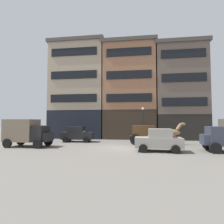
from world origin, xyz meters
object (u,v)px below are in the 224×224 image
at_px(delivery_truck_near, 27,132).
at_px(streetlamp_curbside, 143,119).
at_px(sedan_light, 159,140).
at_px(fire_hydrant_curbside, 175,138).
at_px(cargo_wagon, 144,133).
at_px(sedan_dark, 77,134).
at_px(pedestrian_officer, 209,134).
at_px(draft_horse, 173,132).

xyz_separation_m(delivery_truck_near, streetlamp_curbside, (11.20, 5.83, 1.25)).
distance_m(sedan_light, fire_hydrant_curbside, 7.61).
distance_m(cargo_wagon, sedan_dark, 7.87).
bearing_deg(fire_hydrant_curbside, cargo_wagon, -144.36).
bearing_deg(sedan_light, fire_hydrant_curbside, 68.13).
height_order(sedan_light, pedestrian_officer, sedan_light).
relative_size(delivery_truck_near, sedan_light, 1.16).
height_order(sedan_light, streetlamp_curbside, streetlamp_curbside).
xyz_separation_m(cargo_wagon, fire_hydrant_curbside, (3.78, 2.71, -0.72)).
distance_m(delivery_truck_near, sedan_dark, 5.71).
bearing_deg(sedan_light, draft_horse, 65.27).
bearing_deg(draft_horse, cargo_wagon, -179.97).
bearing_deg(cargo_wagon, sedan_light, -77.59).
xyz_separation_m(sedan_light, streetlamp_curbside, (-0.96, 6.83, 1.76)).
distance_m(cargo_wagon, pedestrian_officer, 7.40).
bearing_deg(cargo_wagon, delivery_truck_near, -163.45).
bearing_deg(streetlamp_curbside, fire_hydrant_curbside, 3.16).
xyz_separation_m(sedan_dark, fire_hydrant_curbside, (11.55, 1.51, -0.49)).
xyz_separation_m(draft_horse, delivery_truck_near, (-14.15, -3.33, 0.15)).
bearing_deg(streetlamp_curbside, sedan_dark, -170.51).
xyz_separation_m(sedan_dark, sedan_light, (8.72, -5.54, 0.00)).
relative_size(sedan_light, pedestrian_officer, 2.10).
bearing_deg(delivery_truck_near, fire_hydrant_curbside, 21.96).
height_order(sedan_dark, fire_hydrant_curbside, sedan_dark).
height_order(delivery_truck_near, fire_hydrant_curbside, delivery_truck_near).
bearing_deg(draft_horse, fire_hydrant_curbside, 72.95).
xyz_separation_m(pedestrian_officer, streetlamp_curbside, (-7.18, 0.70, 1.69)).
distance_m(sedan_light, streetlamp_curbside, 7.12).
xyz_separation_m(cargo_wagon, delivery_truck_near, (-11.20, -3.33, 0.28)).
height_order(pedestrian_officer, fire_hydrant_curbside, pedestrian_officer).
xyz_separation_m(draft_horse, streetlamp_curbside, (-2.95, 2.50, 1.40)).
height_order(draft_horse, fire_hydrant_curbside, draft_horse).
relative_size(draft_horse, fire_hydrant_curbside, 2.83).
xyz_separation_m(draft_horse, pedestrian_officer, (4.22, 1.80, -0.29)).
height_order(sedan_dark, sedan_light, same).
distance_m(pedestrian_officer, fire_hydrant_curbside, 3.55).
distance_m(cargo_wagon, sedan_light, 4.44).
bearing_deg(draft_horse, pedestrian_officer, 23.10).
bearing_deg(delivery_truck_near, pedestrian_officer, 15.60).
bearing_deg(fire_hydrant_curbside, draft_horse, -107.05).
bearing_deg(pedestrian_officer, streetlamp_curbside, 174.42).
bearing_deg(pedestrian_officer, delivery_truck_near, -164.40).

